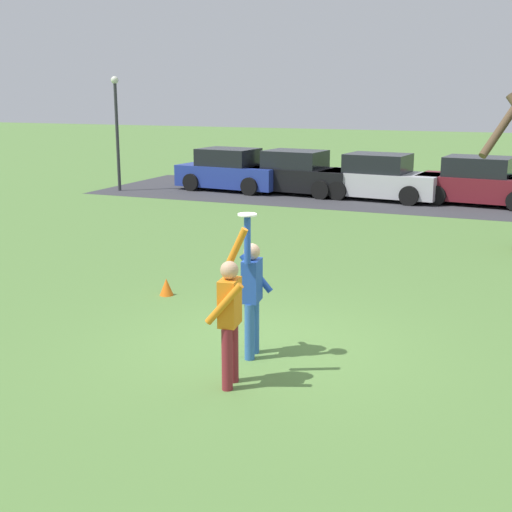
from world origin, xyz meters
TOP-DOWN VIEW (x-y plane):
  - ground_plane at (0.00, 0.00)m, footprint 120.00×120.00m
  - person_catcher at (-0.03, -0.38)m, footprint 0.49×0.57m
  - person_defender at (0.10, -1.42)m, footprint 0.49×0.58m
  - frisbee_disc at (-0.01, -0.60)m, footprint 0.26×0.26m
  - parked_car_blue at (-7.40, 15.11)m, footprint 4.26×2.35m
  - parked_car_black at (-4.73, 15.22)m, footprint 4.26×2.35m
  - parked_car_silver at (-1.59, 15.00)m, footprint 4.26×2.35m
  - parked_car_maroon at (1.76, 15.15)m, footprint 4.26×2.35m
  - parking_strip at (0.09, 15.33)m, footprint 24.46×6.40m
  - lamppost_by_lot at (-11.29, 13.33)m, footprint 0.28×0.28m
  - field_cone_orange at (-2.67, 1.80)m, footprint 0.26×0.26m

SIDE VIEW (x-z plane):
  - ground_plane at x=0.00m, z-range 0.00..0.00m
  - parking_strip at x=0.09m, z-range 0.00..0.01m
  - field_cone_orange at x=-2.67m, z-range 0.00..0.32m
  - parked_car_blue at x=-7.40m, z-range -0.07..1.52m
  - parked_car_black at x=-4.73m, z-range -0.07..1.52m
  - parked_car_silver at x=-1.59m, z-range -0.07..1.52m
  - parked_car_maroon at x=1.76m, z-range -0.07..1.52m
  - person_defender at x=0.10m, z-range -0.04..2.00m
  - person_catcher at x=-0.03m, z-range -0.06..2.02m
  - frisbee_disc at x=-0.01m, z-range 2.08..2.10m
  - lamppost_by_lot at x=-11.29m, z-range 0.46..4.72m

